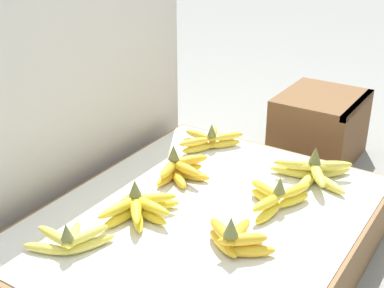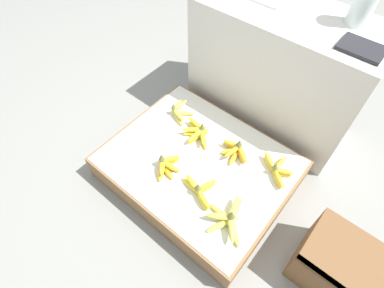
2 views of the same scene
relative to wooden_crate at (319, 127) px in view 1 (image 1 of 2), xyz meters
The scene contains 11 objects.
ground_plane 0.88m from the wooden_crate, behind, with size 10.00×10.00×0.00m, color gray.
display_platform 0.87m from the wooden_crate, behind, with size 1.03×0.83×0.18m.
back_vendor_table 1.13m from the wooden_crate, 137.83° to the left, with size 1.06×0.49×0.78m.
wooden_crate is the anchor object (origin of this frame).
banana_bunch_front_midleft 0.98m from the wooden_crate, behind, with size 0.15×0.20×0.12m.
banana_bunch_front_midright 0.75m from the wooden_crate, 169.38° to the right, with size 0.23×0.17×0.11m.
banana_bunch_front_right 0.55m from the wooden_crate, 161.86° to the right, with size 0.25×0.27×0.12m.
banana_bunch_middle_left 1.21m from the wooden_crate, 169.58° to the left, with size 0.18×0.18×0.10m.
banana_bunch_middle_midleft 1.00m from the wooden_crate, behind, with size 0.24×0.17×0.11m.
banana_bunch_middle_midright 0.76m from the wooden_crate, 165.41° to the left, with size 0.21×0.14×0.11m.
banana_bunch_middle_right 0.54m from the wooden_crate, 153.93° to the left, with size 0.21×0.20×0.10m.
Camera 1 is at (-1.10, -0.67, 1.00)m, focal length 50.00 mm.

